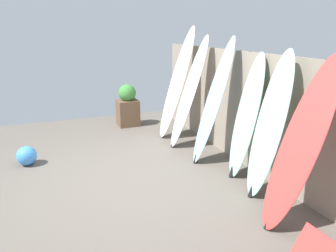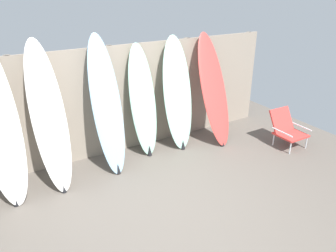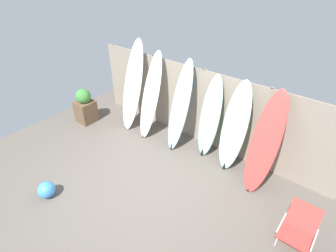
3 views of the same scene
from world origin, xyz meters
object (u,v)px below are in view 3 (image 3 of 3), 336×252
(surfboard_seafoam_3, at_px, (210,118))
(planter_box, at_px, (85,106))
(surfboard_seafoam_4, at_px, (234,128))
(beach_ball, at_px, (46,190))
(beach_chair, at_px, (299,227))
(surfboard_white_0, at_px, (132,86))
(surfboard_skyblue_2, at_px, (180,107))
(surfboard_white_1, at_px, (151,96))
(surfboard_red_5, at_px, (265,143))

(surfboard_seafoam_3, distance_m, planter_box, 3.40)
(surfboard_seafoam_4, bearing_deg, beach_ball, -127.03)
(beach_chair, bearing_deg, surfboard_white_0, 153.57)
(beach_chair, bearing_deg, surfboard_skyblue_2, 148.16)
(surfboard_seafoam_4, distance_m, planter_box, 3.98)
(surfboard_seafoam_3, distance_m, surfboard_seafoam_4, 0.62)
(surfboard_white_1, bearing_deg, surfboard_skyblue_2, 2.26)
(beach_chair, xyz_separation_m, beach_ball, (-3.91, -1.99, -0.16))
(surfboard_seafoam_3, bearing_deg, surfboard_red_5, -8.96)
(surfboard_seafoam_4, bearing_deg, surfboard_seafoam_3, 172.39)
(surfboard_white_0, distance_m, beach_ball, 3.04)
(surfboard_white_1, height_order, surfboard_red_5, surfboard_white_1)
(surfboard_white_0, height_order, beach_chair, surfboard_white_0)
(surfboard_seafoam_3, bearing_deg, surfboard_white_1, -172.34)
(surfboard_white_1, height_order, beach_chair, surfboard_white_1)
(surfboard_skyblue_2, xyz_separation_m, beach_ball, (-0.94, -2.86, -0.84))
(surfboard_red_5, bearing_deg, surfboard_skyblue_2, 179.07)
(planter_box, relative_size, beach_ball, 2.98)
(beach_chair, height_order, planter_box, planter_box)
(surfboard_red_5, bearing_deg, beach_chair, -39.76)
(surfboard_white_0, distance_m, surfboard_red_5, 3.42)
(beach_chair, bearing_deg, surfboard_red_5, 124.80)
(surfboard_seafoam_3, relative_size, surfboard_seafoam_4, 0.96)
(surfboard_white_1, distance_m, planter_box, 1.95)
(surfboard_white_1, height_order, surfboard_seafoam_3, surfboard_white_1)
(surfboard_seafoam_3, bearing_deg, beach_ball, -118.02)
(surfboard_red_5, height_order, beach_ball, surfboard_red_5)
(surfboard_skyblue_2, bearing_deg, surfboard_red_5, -0.93)
(surfboard_red_5, xyz_separation_m, beach_ball, (-2.90, -2.83, -0.79))
(planter_box, bearing_deg, surfboard_red_5, 8.94)
(surfboard_seafoam_3, height_order, planter_box, surfboard_seafoam_3)
(surfboard_white_1, bearing_deg, surfboard_red_5, 0.02)
(surfboard_white_1, height_order, beach_ball, surfboard_white_1)
(surfboard_skyblue_2, distance_m, surfboard_seafoam_4, 1.29)
(surfboard_skyblue_2, height_order, surfboard_seafoam_3, surfboard_skyblue_2)
(surfboard_seafoam_4, bearing_deg, surfboard_skyblue_2, -176.06)
(surfboard_seafoam_3, relative_size, surfboard_red_5, 0.96)
(surfboard_skyblue_2, distance_m, beach_chair, 3.17)
(surfboard_seafoam_3, distance_m, surfboard_red_5, 1.30)
(surfboard_seafoam_4, bearing_deg, surfboard_red_5, -10.19)
(planter_box, bearing_deg, beach_chair, -1.36)
(surfboard_seafoam_3, height_order, surfboard_red_5, surfboard_red_5)
(surfboard_white_0, bearing_deg, planter_box, -146.80)
(planter_box, bearing_deg, surfboard_skyblue_2, 16.15)
(surfboard_skyblue_2, bearing_deg, planter_box, -163.85)
(surfboard_white_0, distance_m, surfboard_seafoam_3, 2.15)
(planter_box, bearing_deg, surfboard_white_1, 22.35)
(beach_chair, bearing_deg, beach_ball, -168.49)
(beach_ball, bearing_deg, surfboard_white_1, 87.98)
(surfboard_skyblue_2, height_order, beach_ball, surfboard_skyblue_2)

